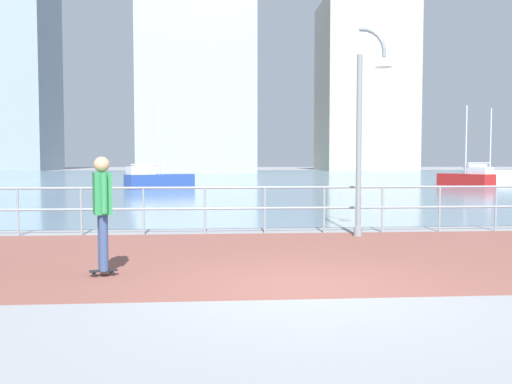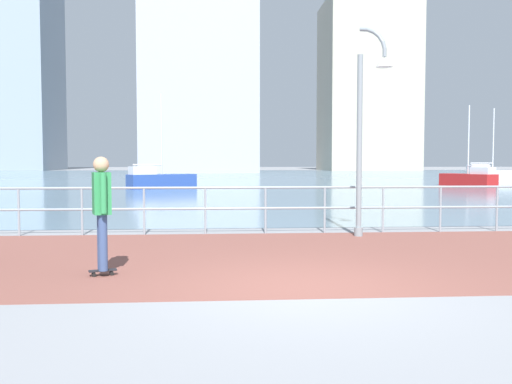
{
  "view_description": "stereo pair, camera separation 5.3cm",
  "coord_description": "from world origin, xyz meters",
  "px_view_note": "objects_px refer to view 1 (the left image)",
  "views": [
    {
      "loc": [
        -1.2,
        -7.1,
        1.69
      ],
      "look_at": [
        -0.38,
        3.34,
        1.1
      ],
      "focal_mm": 38.4,
      "sensor_mm": 36.0,
      "label": 1
    },
    {
      "loc": [
        -1.14,
        -7.1,
        1.69
      ],
      "look_at": [
        -0.38,
        3.34,
        1.1
      ],
      "focal_mm": 38.4,
      "sensor_mm": 36.0,
      "label": 2
    }
  ],
  "objects_px": {
    "lamppost": "(367,122)",
    "skateboarder": "(102,204)",
    "sailboat_blue": "(488,175)",
    "sailboat_navy": "(467,178)",
    "sailboat_white": "(158,180)"
  },
  "relations": [
    {
      "from": "sailboat_blue",
      "to": "lamppost",
      "type": "bearing_deg",
      "value": -121.34
    },
    {
      "from": "sailboat_blue",
      "to": "sailboat_white",
      "type": "relative_size",
      "value": 1.04
    },
    {
      "from": "lamppost",
      "to": "sailboat_blue",
      "type": "relative_size",
      "value": 0.77
    },
    {
      "from": "sailboat_white",
      "to": "sailboat_navy",
      "type": "distance_m",
      "value": 20.65
    },
    {
      "from": "skateboarder",
      "to": "sailboat_blue",
      "type": "bearing_deg",
      "value": 55.6
    },
    {
      "from": "lamppost",
      "to": "sailboat_blue",
      "type": "distance_m",
      "value": 37.06
    },
    {
      "from": "sailboat_blue",
      "to": "sailboat_navy",
      "type": "bearing_deg",
      "value": -125.27
    },
    {
      "from": "lamppost",
      "to": "sailboat_blue",
      "type": "xyz_separation_m",
      "value": [
        19.25,
        31.61,
        -1.99
      ]
    },
    {
      "from": "sailboat_white",
      "to": "sailboat_navy",
      "type": "relative_size",
      "value": 1.07
    },
    {
      "from": "lamppost",
      "to": "skateboarder",
      "type": "bearing_deg",
      "value": -142.64
    },
    {
      "from": "skateboarder",
      "to": "sailboat_blue",
      "type": "relative_size",
      "value": 0.29
    },
    {
      "from": "skateboarder",
      "to": "sailboat_white",
      "type": "distance_m",
      "value": 25.71
    },
    {
      "from": "sailboat_navy",
      "to": "sailboat_blue",
      "type": "bearing_deg",
      "value": 54.73
    },
    {
      "from": "skateboarder",
      "to": "sailboat_white",
      "type": "relative_size",
      "value": 0.3
    },
    {
      "from": "lamppost",
      "to": "skateboarder",
      "type": "relative_size",
      "value": 2.64
    }
  ]
}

